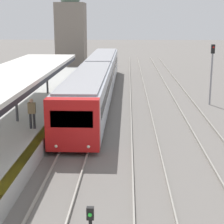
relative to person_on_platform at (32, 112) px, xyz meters
The scene contains 5 objects.
platform_canopy 2.66m from the person_on_platform, 130.11° to the left, with size 4.00×21.21×2.92m.
person_on_platform is the anchor object (origin of this frame).
train_near 13.85m from the person_on_platform, 79.79° to the left, with size 2.72×31.13×3.05m.
signal_mast_far 15.69m from the person_on_platform, 41.09° to the left, with size 0.28×0.29×4.80m.
distant_domed_building 34.03m from the person_on_platform, 94.79° to the left, with size 4.00×4.00×11.12m.
Camera 1 is at (2.72, -6.52, 6.72)m, focal length 60.00 mm.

